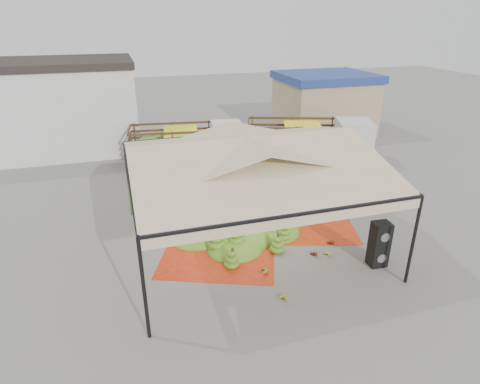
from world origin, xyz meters
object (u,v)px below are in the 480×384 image
object	(u,v)px
banana_heap	(238,222)
truck_left	(191,139)
vendor	(243,184)
speaker_stack	(379,244)
truck_right	(314,136)

from	to	relation	value
banana_heap	truck_left	distance (m)	8.96
vendor	truck_left	size ratio (longest dim) A/B	0.24
speaker_stack	truck_right	size ratio (longest dim) A/B	0.22
speaker_stack	vendor	distance (m)	6.88
speaker_stack	truck_left	xyz separation A→B (m)	(-3.96, 12.22, 0.53)
banana_heap	speaker_stack	size ratio (longest dim) A/B	3.32
speaker_stack	truck_left	size ratio (longest dim) A/B	0.25
speaker_stack	truck_right	world-z (taller)	truck_right
truck_left	truck_right	distance (m)	6.95
banana_heap	truck_right	bearing A→B (deg)	46.48
truck_right	vendor	bearing A→B (deg)	-124.98
speaker_stack	truck_left	world-z (taller)	truck_left
vendor	truck_right	size ratio (longest dim) A/B	0.22
vendor	truck_left	bearing A→B (deg)	-66.72
truck_left	truck_right	xyz separation A→B (m)	(6.67, -1.95, 0.13)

